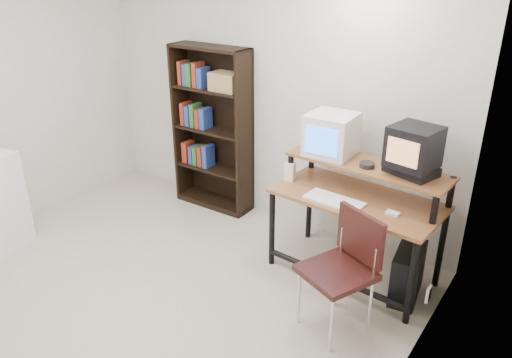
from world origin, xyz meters
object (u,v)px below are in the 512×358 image
Objects in this scene: pc_tower at (408,273)px; school_chair at (345,260)px; crt_tv at (414,147)px; bookshelf at (213,127)px; computer_desk at (358,200)px; crt_monitor at (331,135)px.

school_chair is at bearing -123.56° from pc_tower.
bookshelf is at bearing -177.11° from crt_tv.
computer_desk is 3.07× the size of pc_tower.
pc_tower is 0.50× the size of school_chair.
crt_tv reaches higher than school_chair.
crt_monitor reaches higher than school_chair.
crt_tv reaches higher than computer_desk.
school_chair is (0.56, -0.79, -0.60)m from crt_monitor.
pc_tower is at bearing -37.70° from crt_tv.
pc_tower is 0.75m from school_chair.
crt_monitor is 1.51m from bookshelf.
crt_tv is at bearing -8.05° from bookshelf.
bookshelf is (-2.30, 0.41, 0.67)m from pc_tower.
computer_desk is 0.69m from pc_tower.
crt_tv is at bearing 101.15° from school_chair.
bookshelf is at bearing 175.71° from school_chair.
pc_tower is 2.43m from bookshelf.
crt_monitor is 1.27m from pc_tower.
crt_tv is at bearing 123.36° from pc_tower.
school_chair reaches higher than pc_tower.
crt_tv is 0.22× the size of bookshelf.
bookshelf is (-1.47, 0.22, -0.27)m from crt_monitor.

